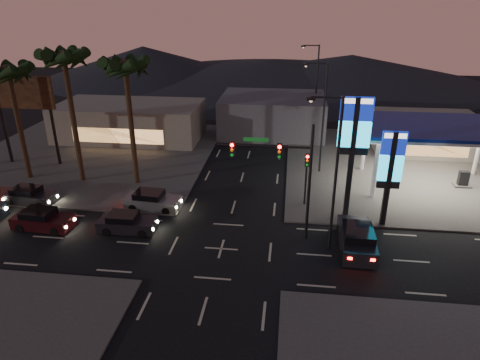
# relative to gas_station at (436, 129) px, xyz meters

# --- Properties ---
(ground) EXTENTS (140.00, 140.00, 0.00)m
(ground) POSITION_rel_gas_station_xyz_m (-16.00, -12.00, -5.08)
(ground) COLOR black
(ground) RESTS_ON ground
(corner_lot_ne) EXTENTS (24.00, 24.00, 0.12)m
(corner_lot_ne) POSITION_rel_gas_station_xyz_m (0.00, 4.00, -5.02)
(corner_lot_ne) COLOR #47443F
(corner_lot_ne) RESTS_ON ground
(corner_lot_nw) EXTENTS (24.00, 24.00, 0.12)m
(corner_lot_nw) POSITION_rel_gas_station_xyz_m (-32.00, 4.00, -5.02)
(corner_lot_nw) COLOR #47443F
(corner_lot_nw) RESTS_ON ground
(gas_station) EXTENTS (12.20, 8.20, 5.47)m
(gas_station) POSITION_rel_gas_station_xyz_m (0.00, 0.00, 0.00)
(gas_station) COLOR silver
(gas_station) RESTS_ON ground
(convenience_store) EXTENTS (10.00, 6.00, 4.00)m
(convenience_store) POSITION_rel_gas_station_xyz_m (2.00, 9.00, -3.08)
(convenience_store) COLOR #726B5B
(convenience_store) RESTS_ON ground
(pylon_sign_tall) EXTENTS (2.20, 0.35, 9.00)m
(pylon_sign_tall) POSITION_rel_gas_station_xyz_m (-7.50, -6.50, 1.31)
(pylon_sign_tall) COLOR black
(pylon_sign_tall) RESTS_ON ground
(pylon_sign_short) EXTENTS (1.60, 0.35, 7.00)m
(pylon_sign_short) POSITION_rel_gas_station_xyz_m (-5.00, -7.50, -0.42)
(pylon_sign_short) COLOR black
(pylon_sign_short) RESTS_ON ground
(traffic_signal_mast) EXTENTS (6.10, 0.39, 8.00)m
(traffic_signal_mast) POSITION_rel_gas_station_xyz_m (-12.24, -10.01, 0.15)
(traffic_signal_mast) COLOR black
(traffic_signal_mast) RESTS_ON ground
(pedestal_signal) EXTENTS (0.32, 0.39, 4.30)m
(pedestal_signal) POSITION_rel_gas_station_xyz_m (-10.50, -5.02, -2.16)
(pedestal_signal) COLOR black
(pedestal_signal) RESTS_ON ground
(streetlight_near) EXTENTS (2.14, 0.25, 10.00)m
(streetlight_near) POSITION_rel_gas_station_xyz_m (-9.21, -11.00, 0.64)
(streetlight_near) COLOR black
(streetlight_near) RESTS_ON ground
(streetlight_mid) EXTENTS (2.14, 0.25, 10.00)m
(streetlight_mid) POSITION_rel_gas_station_xyz_m (-9.21, 2.00, 0.64)
(streetlight_mid) COLOR black
(streetlight_mid) RESTS_ON ground
(streetlight_far) EXTENTS (2.14, 0.25, 10.00)m
(streetlight_far) POSITION_rel_gas_station_xyz_m (-9.21, 16.00, 0.64)
(streetlight_far) COLOR black
(streetlight_far) RESTS_ON ground
(palm_a) EXTENTS (4.41, 4.41, 10.86)m
(palm_a) POSITION_rel_gas_station_xyz_m (-25.00, -2.50, 4.35)
(palm_a) COLOR black
(palm_a) RESTS_ON ground
(palm_b) EXTENTS (4.41, 4.41, 11.46)m
(palm_b) POSITION_rel_gas_station_xyz_m (-30.00, -2.50, 4.89)
(palm_b) COLOR black
(palm_b) RESTS_ON ground
(palm_c) EXTENTS (4.41, 4.41, 10.26)m
(palm_c) POSITION_rel_gas_station_xyz_m (-35.00, -2.50, 3.80)
(palm_c) COLOR black
(palm_c) RESTS_ON ground
(billboard) EXTENTS (6.00, 0.30, 8.50)m
(billboard) POSITION_rel_gas_station_xyz_m (-36.50, 1.00, 1.25)
(billboard) COLOR black
(billboard) RESTS_ON ground
(building_far_west) EXTENTS (16.00, 8.00, 4.00)m
(building_far_west) POSITION_rel_gas_station_xyz_m (-30.00, 10.00, -3.08)
(building_far_west) COLOR #726B5B
(building_far_west) RESTS_ON ground
(building_far_mid) EXTENTS (12.00, 9.00, 4.40)m
(building_far_mid) POSITION_rel_gas_station_xyz_m (-14.00, 14.00, -2.88)
(building_far_mid) COLOR #4C4C51
(building_far_mid) RESTS_ON ground
(hill_left) EXTENTS (40.00, 40.00, 6.00)m
(hill_left) POSITION_rel_gas_station_xyz_m (-41.00, 48.00, -2.08)
(hill_left) COLOR black
(hill_left) RESTS_ON ground
(hill_right) EXTENTS (50.00, 50.00, 5.00)m
(hill_right) POSITION_rel_gas_station_xyz_m (-1.00, 48.00, -2.58)
(hill_right) COLOR black
(hill_right) RESTS_ON ground
(hill_center) EXTENTS (60.00, 60.00, 4.00)m
(hill_center) POSITION_rel_gas_station_xyz_m (-16.00, 48.00, -3.08)
(hill_center) COLOR black
(hill_center) RESTS_ON ground
(car_lane_a_front) EXTENTS (4.10, 1.77, 1.33)m
(car_lane_a_front) POSITION_rel_gas_station_xyz_m (-22.92, -10.47, -4.47)
(car_lane_a_front) COLOR black
(car_lane_a_front) RESTS_ON ground
(car_lane_a_mid) EXTENTS (4.36, 2.03, 1.39)m
(car_lane_a_mid) POSITION_rel_gas_station_xyz_m (-28.99, -10.79, -4.43)
(car_lane_a_mid) COLOR black
(car_lane_a_mid) RESTS_ON ground
(car_lane_b_front) EXTENTS (4.42, 2.12, 1.40)m
(car_lane_b_front) POSITION_rel_gas_station_xyz_m (-22.20, -6.94, -4.43)
(car_lane_b_front) COLOR slate
(car_lane_b_front) RESTS_ON ground
(car_lane_b_mid) EXTENTS (4.26, 2.08, 1.35)m
(car_lane_b_mid) POSITION_rel_gas_station_xyz_m (-32.12, -7.19, -4.45)
(car_lane_b_mid) COLOR black
(car_lane_b_mid) RESTS_ON ground
(suv_station) EXTENTS (2.21, 4.98, 1.65)m
(suv_station) POSITION_rel_gas_station_xyz_m (-7.29, -10.95, -4.32)
(suv_station) COLOR black
(suv_station) RESTS_ON ground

